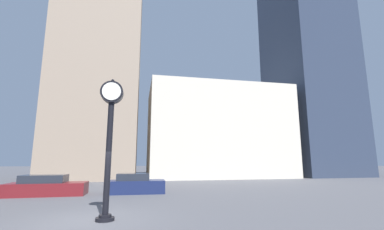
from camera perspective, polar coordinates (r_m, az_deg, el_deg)
The scene contains 7 objects.
ground_plane at distance 10.82m, azimuth -21.84°, elevation -20.94°, with size 200.00×200.00×0.00m, color #515156.
building_tall_tower at distance 37.41m, azimuth -19.44°, elevation 11.73°, with size 10.10×12.00×31.41m.
building_storefront_row at distance 36.20m, azimuth 5.16°, elevation -4.07°, with size 18.42×12.00×11.88m.
building_glass_modern at distance 45.38m, azimuth 24.08°, elevation 9.37°, with size 9.79×12.00×33.21m.
street_clock at distance 10.43m, azimuth -17.77°, elevation -3.06°, with size 0.87×0.68×5.38m.
car_maroon at distance 19.12m, azimuth -29.57°, elevation -13.68°, with size 4.63×1.89×1.28m.
car_navy at distance 18.30m, azimuth -12.50°, elevation -14.88°, with size 3.86×1.81×1.31m.
Camera 1 is at (1.68, -10.46, 2.16)m, focal length 24.00 mm.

